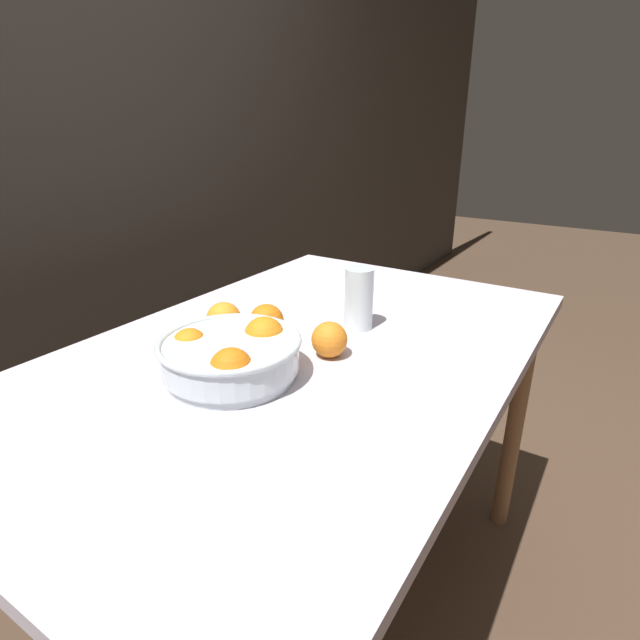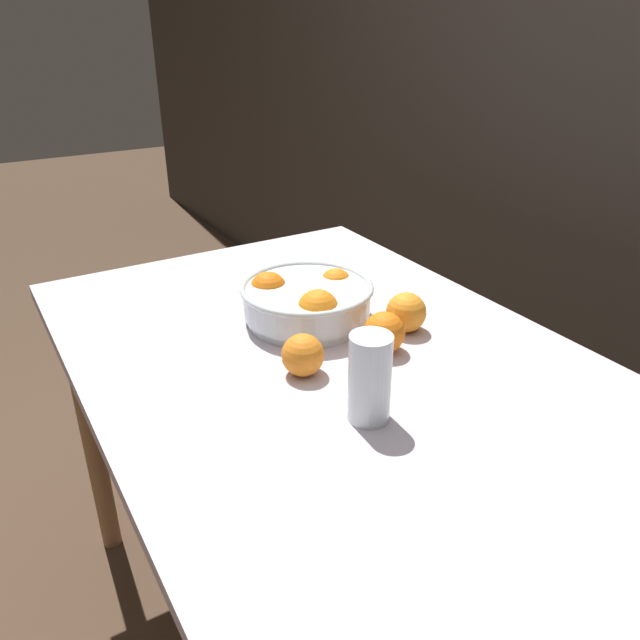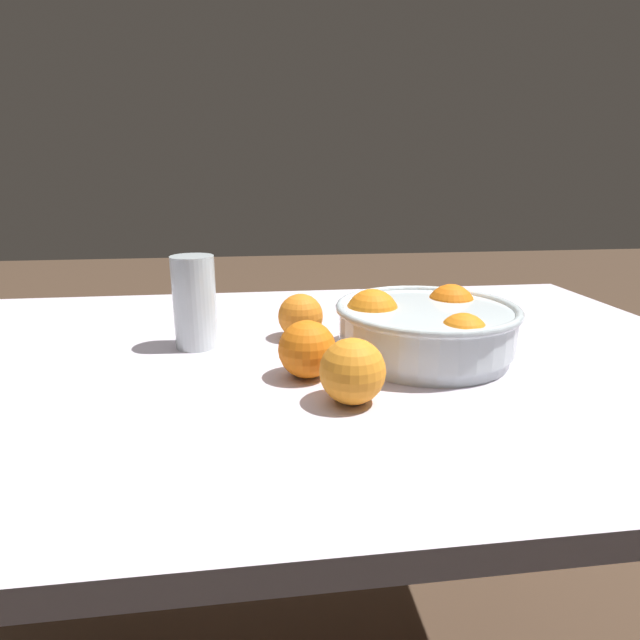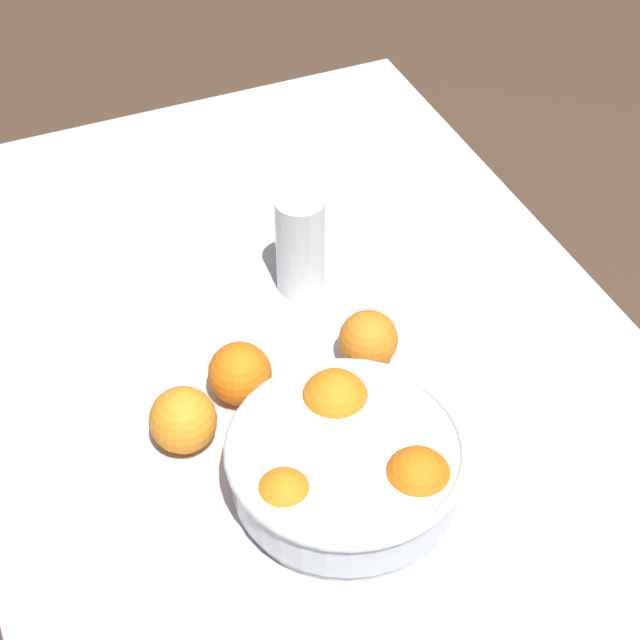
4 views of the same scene
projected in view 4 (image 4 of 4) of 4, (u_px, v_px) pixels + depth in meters
dining_table at (312, 419)px, 1.39m from camera, size 1.32×0.85×0.78m
fruit_bowl at (347, 463)px, 1.17m from camera, size 0.27×0.27×0.10m
juice_glass at (301, 250)px, 1.41m from camera, size 0.07×0.07×0.14m
orange_loose_near_bowl at (183, 420)px, 1.22m from camera, size 0.08×0.08×0.08m
orange_loose_front at (240, 374)px, 1.28m from camera, size 0.08×0.08×0.08m
orange_loose_aside at (368, 339)px, 1.32m from camera, size 0.07×0.07×0.07m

